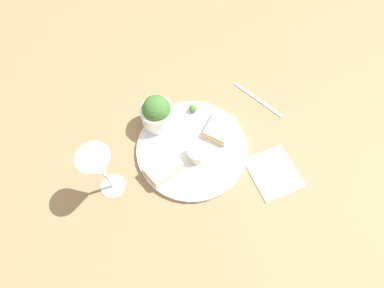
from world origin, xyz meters
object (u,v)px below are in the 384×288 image
object	(u,v)px
wine_glass	(100,167)
fork	(258,99)
salad_bowl	(157,113)
cheese_toast_near	(220,127)
cheese_toast_far	(163,168)
napkin	(274,172)
sauce_ramekin	(197,153)

from	to	relation	value
wine_glass	fork	bearing A→B (deg)	-17.63
salad_bowl	fork	size ratio (longest dim) A/B	0.55
cheese_toast_near	cheese_toast_far	distance (m)	0.20
napkin	wine_glass	bearing A→B (deg)	133.30
cheese_toast_far	wine_glass	distance (m)	0.17
sauce_ramekin	wine_glass	size ratio (longest dim) A/B	0.29
cheese_toast_far	fork	size ratio (longest dim) A/B	0.56
napkin	fork	size ratio (longest dim) A/B	0.94
cheese_toast_far	napkin	world-z (taller)	cheese_toast_far
salad_bowl	fork	distance (m)	0.31
salad_bowl	fork	world-z (taller)	salad_bowl
wine_glass	sauce_ramekin	bearing A→B (deg)	-31.68
salad_bowl	fork	xyz separation A→B (m)	(0.25, -0.18, -0.06)
sauce_ramekin	cheese_toast_far	distance (m)	0.10
sauce_ramekin	napkin	size ratio (longest dim) A/B	0.31
napkin	fork	distance (m)	0.24
salad_bowl	cheese_toast_far	bearing A→B (deg)	-134.23
wine_glass	fork	xyz separation A→B (m)	(0.47, -0.15, -0.13)
sauce_ramekin	napkin	bearing A→B (deg)	-63.49
salad_bowl	napkin	world-z (taller)	salad_bowl
sauce_ramekin	napkin	distance (m)	0.21
cheese_toast_near	cheese_toast_far	bearing A→B (deg)	166.59
sauce_ramekin	wine_glass	distance (m)	0.25
salad_bowl	sauce_ramekin	bearing A→B (deg)	-97.09
salad_bowl	cheese_toast_far	size ratio (longest dim) A/B	0.98
cheese_toast_near	wine_glass	xyz separation A→B (m)	(-0.31, 0.12, 0.10)
cheese_toast_near	wine_glass	distance (m)	0.35
salad_bowl	sauce_ramekin	distance (m)	0.16
cheese_toast_far	fork	xyz separation A→B (m)	(0.36, -0.07, -0.02)
sauce_ramekin	cheese_toast_near	world-z (taller)	sauce_ramekin
sauce_ramekin	fork	xyz separation A→B (m)	(0.27, -0.03, -0.03)
wine_glass	fork	size ratio (longest dim) A/B	1.00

